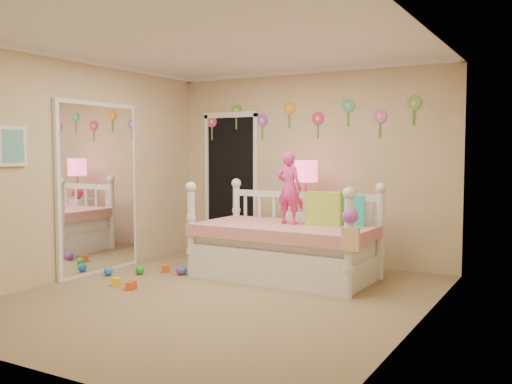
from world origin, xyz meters
The scene contains 18 objects.
floor centered at (0.00, 0.00, 0.00)m, with size 4.00×4.50×0.01m, color #7F684C.
ceiling centered at (0.00, 0.00, 2.60)m, with size 4.00×4.50×0.01m, color white.
back_wall centered at (0.00, 2.25, 1.30)m, with size 4.00×0.01×2.60m, color tan.
left_wall centered at (-2.00, 0.00, 1.30)m, with size 0.01×4.50×2.60m, color tan.
right_wall centered at (2.00, 0.00, 1.30)m, with size 0.01×4.50×2.60m, color tan.
crown_molding centered at (0.00, 0.00, 2.57)m, with size 4.00×4.50×0.06m, color white, non-canonical shape.
daybed centered at (0.18, 1.14, 0.57)m, with size 2.11×1.14×1.15m, color white, non-canonical shape.
pillow_turquoise centered at (0.89, 1.39, 0.81)m, with size 0.35×0.12×0.35m, color #24B78F.
pillow_lime centered at (0.63, 1.27, 0.83)m, with size 0.41×0.15×0.39m, color #A9D541.
child centered at (0.21, 1.20, 1.06)m, with size 0.31×0.20×0.85m, color #ED3591.
nightstand centered at (0.13, 1.86, 0.36)m, with size 0.44×0.33×0.73m, color white.
table_lamp centered at (0.13, 1.86, 1.16)m, with size 0.30×0.30×0.66m.
closet_doorway centered at (-1.25, 2.23, 1.03)m, with size 0.90×0.04×2.07m, color black.
flower_decals centered at (-0.09, 2.24, 1.94)m, with size 3.40×0.02×0.50m, color #B2668C, non-canonical shape.
mirror_closet centered at (-1.96, 0.30, 1.05)m, with size 0.07×1.30×2.10m, color white.
wall_picture centered at (-1.97, -0.90, 1.55)m, with size 0.05×0.34×0.42m, color white.
hanging_bag centered at (1.19, 0.58, 0.70)m, with size 0.20×0.16×0.36m, color beige, non-canonical shape.
toy_scatter centered at (-1.34, 0.42, 0.06)m, with size 0.80×1.30×0.11m, color #996666, non-canonical shape.
Camera 1 is at (3.14, -4.79, 1.48)m, focal length 39.70 mm.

